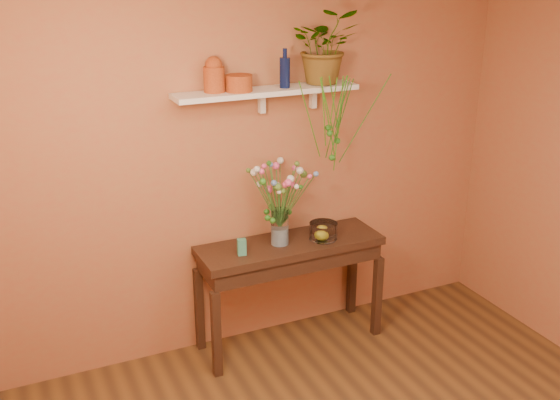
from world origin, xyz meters
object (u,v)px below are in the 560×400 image
terracotta_jug (214,75)px  bouquet (280,185)px  glass_vase (280,229)px  spider_plant (325,46)px  glass_bowl (323,232)px  blue_bottle (285,72)px  sideboard (290,257)px

terracotta_jug → bouquet: (0.41, -0.12, -0.78)m
bouquet → glass_vase: bearing=-110.5°
spider_plant → glass_vase: size_ratio=1.94×
glass_vase → terracotta_jug: bearing=161.0°
terracotta_jug → glass_bowl: bearing=-14.5°
glass_vase → bouquet: 0.33m
blue_bottle → sideboard: bearing=-87.0°
glass_bowl → terracotta_jug: bearing=165.5°
sideboard → bouquet: bearing=169.5°
spider_plant → glass_bowl: bearing=-113.4°
spider_plant → glass_bowl: size_ratio=2.49×
sideboard → terracotta_jug: size_ratio=5.86×
terracotta_jug → glass_bowl: terracotta_jug is taller
blue_bottle → glass_bowl: 1.19m
terracotta_jug → bouquet: 0.89m
blue_bottle → glass_vase: blue_bottle is taller
terracotta_jug → glass_vase: bearing=-19.0°
terracotta_jug → blue_bottle: (0.49, -0.05, -0.00)m
terracotta_jug → bouquet: terracotta_jug is taller
terracotta_jug → spider_plant: size_ratio=0.45×
blue_bottle → bouquet: bearing=-134.2°
bouquet → blue_bottle: bearing=45.8°
blue_bottle → bouquet: 0.78m
spider_plant → bouquet: size_ratio=1.08×
sideboard → glass_bowl: (0.24, -0.05, 0.18)m
terracotta_jug → glass_vase: 1.19m
sideboard → bouquet: (-0.08, 0.01, 0.56)m
bouquet → terracotta_jug: bearing=163.3°
blue_bottle → glass_bowl: (0.25, -0.14, -1.16)m
sideboard → spider_plant: spider_plant is taller
sideboard → blue_bottle: (-0.00, 0.09, 1.34)m
sideboard → spider_plant: 1.53m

